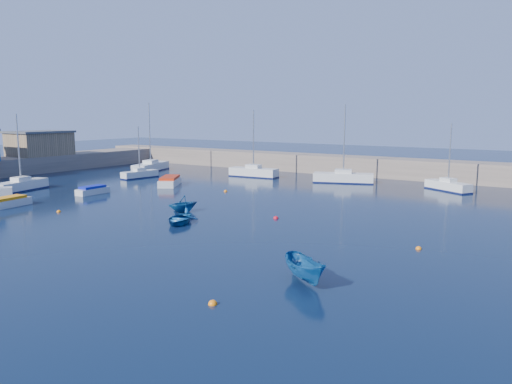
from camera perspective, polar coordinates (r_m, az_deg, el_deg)
The scene contains 21 objects.
ground at distance 35.02m, azimuth -17.74°, elevation -5.79°, with size 220.00×220.00×0.00m, color #0B1931.
back_wall at distance 72.57m, azimuth 11.61°, elevation 2.95°, with size 96.00×4.50×2.60m, color gray.
left_quay at distance 79.28m, azimuth -26.95°, elevation 2.58°, with size 6.00×62.00×2.40m, color gray.
brick_shed_a at distance 82.19m, azimuth -23.47°, elevation 5.04°, with size 6.00×8.00×3.40m, color #8D7252.
sailboat_2 at distance 62.51m, azimuth -25.25°, elevation 0.71°, with size 3.20×6.77×8.63m.
sailboat_3 at distance 69.52m, azimuth -13.14°, elevation 2.01°, with size 2.21×5.36×6.95m.
sailboat_4 at distance 77.67m, azimuth -11.94°, elevation 2.86°, with size 4.35×8.17×10.26m.
sailboat_5 at distance 69.02m, azimuth -0.29°, elevation 2.31°, with size 7.03×2.51×9.14m.
sailboat_6 at distance 64.09m, azimuth 9.94°, elevation 1.66°, with size 7.72×4.49×9.79m.
sailboat_7 at distance 60.53m, azimuth 21.08°, elevation 0.68°, with size 5.67×4.41×7.60m.
motorboat_0 at distance 52.22m, azimuth -26.49°, elevation -1.04°, with size 2.11×4.44×0.95m.
motorboat_1 at distance 56.97m, azimuth -18.16°, elevation 0.20°, with size 1.35×3.72×0.91m.
motorboat_2 at distance 61.67m, azimuth -9.82°, elevation 1.24°, with size 4.44×5.59×1.11m.
dinghy_center at distance 40.10m, azimuth -8.79°, elevation -3.09°, with size 2.48×3.47×0.72m, color #14518D.
dinghy_left at distance 44.72m, azimuth -8.35°, elevation -1.32°, with size 2.47×2.87×1.51m, color #14518D.
dinghy_right at distance 26.11m, azimuth 5.65°, elevation -8.84°, with size 1.35×3.59×1.39m, color #14518D.
buoy_0 at distance 47.67m, azimuth -21.61°, elevation -2.15°, with size 0.38×0.38×0.38m, color orange.
buoy_1 at distance 41.63m, azimuth 2.29°, elevation -3.05°, with size 0.44×0.44×0.44m, color red.
buoy_2 at distance 34.03m, azimuth 18.09°, elevation -6.23°, with size 0.39×0.39×0.39m, color orange.
buoy_3 at distance 56.02m, azimuth -3.50°, elevation 0.05°, with size 0.40×0.40×0.40m, color orange.
buoy_5 at distance 23.50m, azimuth -4.96°, elevation -12.68°, with size 0.43×0.43×0.43m, color orange.
Camera 1 is at (26.53, -21.15, 8.65)m, focal length 35.00 mm.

